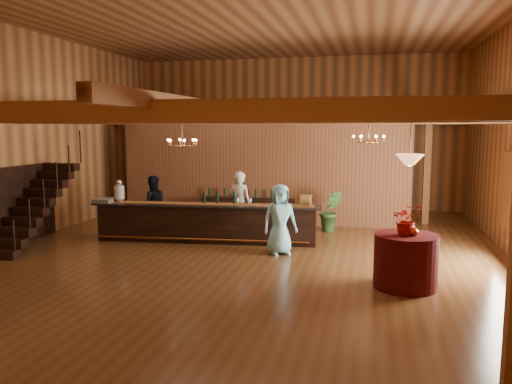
% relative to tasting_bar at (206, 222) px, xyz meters
% --- Properties ---
extents(floor, '(14.00, 14.00, 0.00)m').
position_rel_tasting_bar_xyz_m(floor, '(1.33, -0.66, -0.51)').
color(floor, brown).
rests_on(floor, ground).
extents(ceiling, '(14.00, 14.00, 0.00)m').
position_rel_tasting_bar_xyz_m(ceiling, '(1.33, -0.66, 4.99)').
color(ceiling, '#996941').
rests_on(ceiling, wall_back).
extents(wall_back, '(12.00, 0.10, 5.50)m').
position_rel_tasting_bar_xyz_m(wall_back, '(1.33, 6.34, 2.24)').
color(wall_back, '#BF793D').
rests_on(wall_back, floor).
extents(wall_front, '(12.00, 0.10, 5.50)m').
position_rel_tasting_bar_xyz_m(wall_front, '(1.33, -7.66, 2.24)').
color(wall_front, '#BF793D').
rests_on(wall_front, floor).
extents(wall_left, '(0.10, 14.00, 5.50)m').
position_rel_tasting_bar_xyz_m(wall_left, '(-4.67, -0.66, 2.24)').
color(wall_left, '#BF793D').
rests_on(wall_left, floor).
extents(beam_grid, '(11.90, 13.90, 0.39)m').
position_rel_tasting_bar_xyz_m(beam_grid, '(1.33, -0.16, 2.73)').
color(beam_grid, '#9A552B').
rests_on(beam_grid, wall_left).
extents(support_posts, '(9.20, 10.20, 3.20)m').
position_rel_tasting_bar_xyz_m(support_posts, '(1.33, -1.16, 1.09)').
color(support_posts, '#9A552B').
rests_on(support_posts, floor).
extents(partition_wall, '(9.00, 0.18, 3.10)m').
position_rel_tasting_bar_xyz_m(partition_wall, '(0.83, 2.84, 1.04)').
color(partition_wall, brown).
rests_on(partition_wall, floor).
extents(window_right_back, '(0.12, 1.05, 1.75)m').
position_rel_tasting_bar_xyz_m(window_right_back, '(7.28, 0.34, 1.04)').
color(window_right_back, white).
rests_on(window_right_back, wall_right).
extents(staircase, '(1.00, 2.80, 2.00)m').
position_rel_tasting_bar_xyz_m(staircase, '(-4.12, -1.40, 0.49)').
color(staircase, black).
rests_on(staircase, floor).
extents(backroom_boxes, '(4.10, 0.60, 1.10)m').
position_rel_tasting_bar_xyz_m(backroom_boxes, '(1.04, 4.84, 0.02)').
color(backroom_boxes, black).
rests_on(backroom_boxes, floor).
extents(tasting_bar, '(6.03, 1.31, 1.01)m').
position_rel_tasting_bar_xyz_m(tasting_bar, '(0.00, 0.00, 0.00)').
color(tasting_bar, black).
rests_on(tasting_bar, floor).
extents(beverage_dispenser, '(0.26, 0.26, 0.60)m').
position_rel_tasting_bar_xyz_m(beverage_dispenser, '(-2.37, -0.17, 0.78)').
color(beverage_dispenser, silver).
rests_on(beverage_dispenser, tasting_bar).
extents(glass_rack_tray, '(0.50, 0.50, 0.10)m').
position_rel_tasting_bar_xyz_m(glass_rack_tray, '(-2.73, -0.30, 0.54)').
color(glass_rack_tray, gray).
rests_on(glass_rack_tray, tasting_bar).
extents(raffle_drum, '(0.34, 0.24, 0.30)m').
position_rel_tasting_bar_xyz_m(raffle_drum, '(2.57, 0.20, 0.67)').
color(raffle_drum, '#A1703F').
rests_on(raffle_drum, tasting_bar).
extents(bar_bottle_0, '(0.07, 0.07, 0.30)m').
position_rel_tasting_bar_xyz_m(bar_bottle_0, '(-0.08, 0.11, 0.64)').
color(bar_bottle_0, black).
rests_on(bar_bottle_0, tasting_bar).
extents(bar_bottle_1, '(0.07, 0.07, 0.30)m').
position_rel_tasting_bar_xyz_m(bar_bottle_1, '(0.27, 0.14, 0.64)').
color(bar_bottle_1, black).
rests_on(bar_bottle_1, tasting_bar).
extents(bar_bottle_2, '(0.07, 0.07, 0.30)m').
position_rel_tasting_bar_xyz_m(bar_bottle_2, '(0.72, 0.18, 0.64)').
color(bar_bottle_2, black).
rests_on(bar_bottle_2, tasting_bar).
extents(backbar_shelf, '(2.90, 0.54, 0.81)m').
position_rel_tasting_bar_xyz_m(backbar_shelf, '(0.48, 2.58, -0.10)').
color(backbar_shelf, black).
rests_on(backbar_shelf, floor).
extents(round_table, '(1.17, 1.17, 1.01)m').
position_rel_tasting_bar_xyz_m(round_table, '(4.84, -2.73, -0.00)').
color(round_table, '#390910').
rests_on(round_table, floor).
extents(chandelier_left, '(0.80, 0.80, 0.77)m').
position_rel_tasting_bar_xyz_m(chandelier_left, '(-0.65, 0.06, 2.09)').
color(chandelier_left, '#A9622A').
rests_on(chandelier_left, beam_grid).
extents(chandelier_right, '(0.80, 0.80, 0.67)m').
position_rel_tasting_bar_xyz_m(chandelier_right, '(4.07, 1.03, 2.18)').
color(chandelier_right, '#A9622A').
rests_on(chandelier_right, beam_grid).
extents(pendant_lamp, '(0.52, 0.52, 0.90)m').
position_rel_tasting_bar_xyz_m(pendant_lamp, '(4.84, -2.73, 1.90)').
color(pendant_lamp, '#A9622A').
rests_on(pendant_lamp, beam_grid).
extents(bartender, '(0.73, 0.56, 1.81)m').
position_rel_tasting_bar_xyz_m(bartender, '(0.73, 0.70, 0.40)').
color(bartender, white).
rests_on(bartender, floor).
extents(staff_second, '(1.00, 0.95, 1.64)m').
position_rel_tasting_bar_xyz_m(staff_second, '(-1.79, 0.63, 0.31)').
color(staff_second, black).
rests_on(staff_second, floor).
extents(guest, '(0.97, 0.86, 1.67)m').
position_rel_tasting_bar_xyz_m(guest, '(2.11, -0.83, 0.33)').
color(guest, '#8EDDED').
rests_on(guest, floor).
extents(floor_plant, '(0.75, 0.65, 1.18)m').
position_rel_tasting_bar_xyz_m(floor_plant, '(3.07, 2.06, 0.08)').
color(floor_plant, '#2E5824').
rests_on(floor_plant, floor).
extents(table_flowers, '(0.56, 0.50, 0.58)m').
position_rel_tasting_bar_xyz_m(table_flowers, '(4.83, -2.78, 0.79)').
color(table_flowers, '#A60E07').
rests_on(table_flowers, round_table).
extents(table_vase, '(0.18, 0.18, 0.33)m').
position_rel_tasting_bar_xyz_m(table_vase, '(4.95, -2.81, 0.67)').
color(table_vase, '#A9622A').
rests_on(table_vase, round_table).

